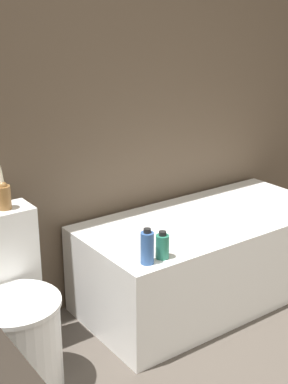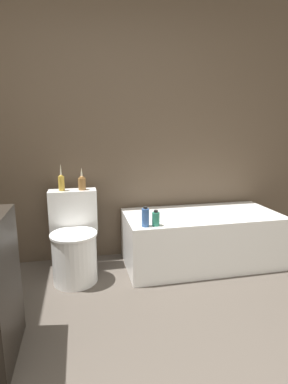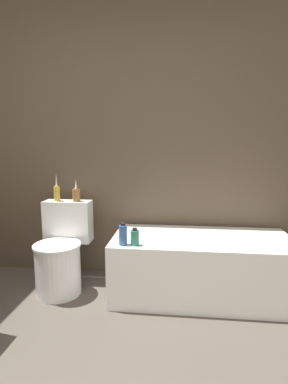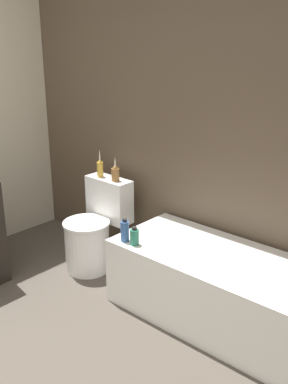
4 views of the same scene
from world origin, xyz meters
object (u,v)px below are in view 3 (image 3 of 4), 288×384
at_px(bathtub, 201,266).
at_px(shampoo_bottle_short, 135,237).
at_px(vase_gold, 57,192).
at_px(vase_silver, 76,194).
at_px(shampoo_bottle_tall, 123,235).
at_px(toilet, 61,253).

height_order(bathtub, shampoo_bottle_short, shampoo_bottle_short).
relative_size(bathtub, vase_gold, 5.99).
bearing_deg(vase_silver, shampoo_bottle_tall, -39.37).
distance_m(vase_silver, shampoo_bottle_short, 0.76).
bearing_deg(bathtub, vase_gold, 173.81).
height_order(bathtub, toilet, toilet).
bearing_deg(toilet, bathtub, 1.74).
distance_m(toilet, vase_gold, 0.55).
bearing_deg(vase_gold, shampoo_bottle_tall, -30.79).
bearing_deg(toilet, vase_silver, 63.74).
bearing_deg(vase_gold, shampoo_bottle_short, -27.51).
distance_m(vase_silver, shampoo_bottle_tall, 0.69).
distance_m(vase_gold, shampoo_bottle_short, 0.90).
bearing_deg(vase_silver, shampoo_bottle_short, -34.53).
distance_m(vase_gold, shampoo_bottle_tall, 0.83).
relative_size(vase_silver, shampoo_bottle_short, 1.53).
bearing_deg(bathtub, toilet, -178.26).
relative_size(vase_gold, shampoo_bottle_short, 1.83).
bearing_deg(toilet, shampoo_bottle_tall, -21.12).
bearing_deg(shampoo_bottle_short, vase_silver, 145.47).
relative_size(toilet, shampoo_bottle_tall, 4.39).
xyz_separation_m(bathtub, shampoo_bottle_short, (-0.52, -0.26, 0.31)).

